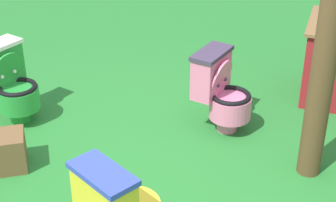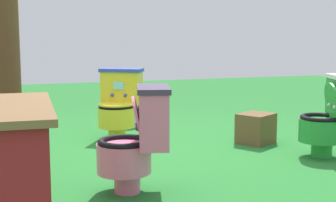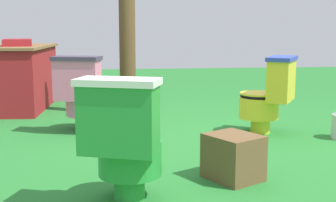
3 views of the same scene
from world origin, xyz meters
name	(u,v)px [view 2 (image 2 of 3)]	position (x,y,z in m)	size (l,w,h in m)	color
ground	(157,153)	(0.00, 0.00, 0.00)	(14.00, 14.00, 0.00)	#26752D
toilet_pink	(138,138)	(0.47, 1.01, 0.37)	(0.58, 0.52, 0.73)	pink
toilet_yellow	(119,104)	(0.18, -0.72, 0.37)	(0.60, 0.63, 0.73)	yellow
toilet_green	(331,115)	(-1.39, 0.65, 0.37)	(0.60, 0.54, 0.73)	green
wooden_post	(7,56)	(1.28, 0.55, 0.92)	(0.18, 0.18, 1.84)	brown
small_crate	(256,128)	(-1.06, -0.06, 0.15)	(0.29, 0.33, 0.30)	brown
lemon_bucket	(130,117)	(-0.10, -1.33, 0.12)	(0.22, 0.22, 0.28)	#B7B7BF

